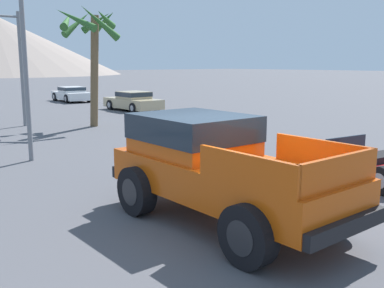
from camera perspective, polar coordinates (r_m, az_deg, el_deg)
ground_plane at (r=8.65m, az=4.71°, el=-9.98°), size 320.00×320.00×0.00m
orange_pickup_truck at (r=8.54m, az=2.89°, el=-2.33°), size 2.45×5.20×1.98m
red_convertible_car at (r=12.59m, az=20.53°, el=-2.22°), size 2.42×4.40×1.03m
parked_car_white at (r=36.55m, az=-15.05°, el=6.17°), size 2.21×4.28×1.15m
parked_car_tan at (r=28.78m, az=-7.48°, el=5.46°), size 1.96×4.39×1.21m
palm_tree_leaning at (r=21.68m, az=-12.84°, el=13.26°), size 2.82×3.05×5.56m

